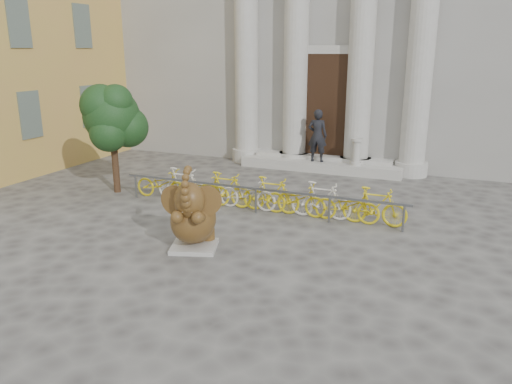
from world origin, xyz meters
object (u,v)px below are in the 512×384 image
at_px(tree, 112,118).
at_px(pedestrian, 317,136).
at_px(elephant_statue, 193,219).
at_px(bike_rack, 259,193).

height_order(tree, pedestrian, tree).
bearing_deg(elephant_statue, bike_rack, 66.21).
height_order(elephant_statue, bike_rack, elephant_statue).
height_order(elephant_statue, pedestrian, pedestrian).
distance_m(bike_rack, pedestrian, 5.26).
xyz_separation_m(tree, pedestrian, (5.04, 5.16, -1.03)).
relative_size(bike_rack, tree, 2.45).
relative_size(elephant_statue, tree, 0.60).
relative_size(bike_rack, pedestrian, 4.29).
distance_m(elephant_statue, pedestrian, 8.41).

